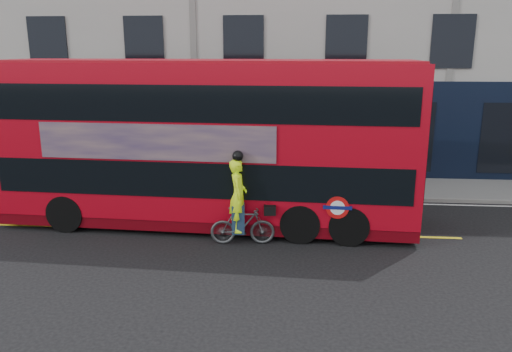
# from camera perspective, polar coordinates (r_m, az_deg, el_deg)

# --- Properties ---
(ground) EXTENTS (120.00, 120.00, 0.00)m
(ground) POSITION_cam_1_polar(r_m,az_deg,el_deg) (13.91, -13.22, -8.09)
(ground) COLOR black
(ground) RESTS_ON ground
(pavement) EXTENTS (60.00, 3.00, 0.12)m
(pavement) POSITION_cam_1_polar(r_m,az_deg,el_deg) (19.85, -7.55, -0.88)
(pavement) COLOR slate
(pavement) RESTS_ON ground
(kerb) EXTENTS (60.00, 0.12, 0.13)m
(kerb) POSITION_cam_1_polar(r_m,az_deg,el_deg) (18.44, -8.53, -2.08)
(kerb) COLOR gray
(kerb) RESTS_ON ground
(building_terrace) EXTENTS (50.00, 10.07, 15.00)m
(building_terrace) POSITION_cam_1_polar(r_m,az_deg,el_deg) (25.60, -4.92, 19.34)
(building_terrace) COLOR #ADA9A3
(building_terrace) RESTS_ON ground
(road_edge_line) EXTENTS (58.00, 0.10, 0.01)m
(road_edge_line) POSITION_cam_1_polar(r_m,az_deg,el_deg) (18.18, -8.74, -2.52)
(road_edge_line) COLOR silver
(road_edge_line) RESTS_ON ground
(lane_dashes) EXTENTS (58.00, 0.12, 0.01)m
(lane_dashes) POSITION_cam_1_polar(r_m,az_deg,el_deg) (15.25, -11.51, -5.97)
(lane_dashes) COLOR yellow
(lane_dashes) RESTS_ON ground
(bus) EXTENTS (12.31, 3.34, 4.92)m
(bus) POSITION_cam_1_polar(r_m,az_deg,el_deg) (14.89, -5.49, 3.83)
(bus) COLOR #AD0615
(bus) RESTS_ON ground
(cyclist) EXTENTS (1.81, 0.76, 2.62)m
(cyclist) POSITION_cam_1_polar(r_m,az_deg,el_deg) (13.56, -1.75, -4.20)
(cyclist) COLOR #46494B
(cyclist) RESTS_ON ground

